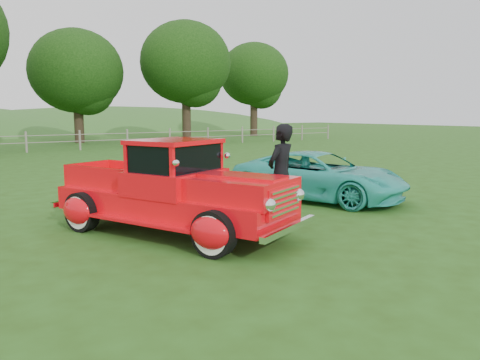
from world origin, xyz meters
TOP-DOWN VIEW (x-y plane):
  - ground at (0.00, 0.00)m, footprint 140.00×140.00m
  - fence_line at (0.00, 22.00)m, footprint 48.00×0.12m
  - tree_near_east at (5.00, 29.00)m, footprint 6.80×6.80m
  - tree_mid_east at (13.00, 27.00)m, footprint 7.20×7.20m
  - tree_far_east at (22.00, 30.00)m, footprint 6.60×6.60m
  - red_pickup at (-1.30, 1.11)m, footprint 3.58×5.27m
  - teal_sedan at (3.40, 2.04)m, footprint 3.50×4.95m
  - man at (0.98, 0.71)m, footprint 0.86×0.69m

SIDE VIEW (x-z plane):
  - ground at x=0.00m, z-range 0.00..0.00m
  - fence_line at x=0.00m, z-range 0.00..1.20m
  - teal_sedan at x=3.40m, z-range 0.00..1.25m
  - red_pickup at x=-1.30m, z-range -0.09..1.69m
  - man at x=0.98m, z-range 0.00..2.04m
  - tree_near_east at x=5.00m, z-range 1.08..9.41m
  - tree_far_east at x=22.00m, z-range 1.43..10.29m
  - tree_mid_east at x=13.00m, z-range 1.45..10.89m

